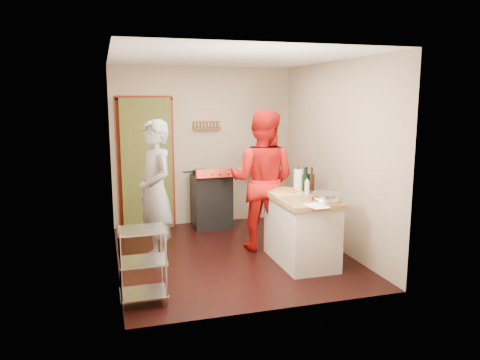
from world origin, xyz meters
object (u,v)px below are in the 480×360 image
object	(u,v)px
person_stripe	(155,192)
person_red	(262,180)
wire_shelving	(142,262)
island	(301,227)
stove	(211,200)

from	to	relation	value
person_stripe	person_red	world-z (taller)	person_red
wire_shelving	island	size ratio (longest dim) A/B	0.63
stove	person_red	bearing A→B (deg)	-71.31
person_stripe	stove	bearing A→B (deg)	124.84
wire_shelving	stove	bearing A→B (deg)	63.15
stove	person_red	distance (m)	1.45
stove	person_stripe	xyz separation A→B (m)	(-1.05, -1.41, 0.47)
stove	wire_shelving	distance (m)	2.94
stove	wire_shelving	size ratio (longest dim) A/B	1.26
stove	person_red	xyz separation A→B (m)	(0.43, -1.28, 0.52)
wire_shelving	person_stripe	distance (m)	1.34
stove	person_stripe	world-z (taller)	person_stripe
island	person_stripe	xyz separation A→B (m)	(-1.78, 0.56, 0.46)
stove	person_stripe	size ratio (longest dim) A/B	0.55
island	person_stripe	size ratio (longest dim) A/B	0.69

